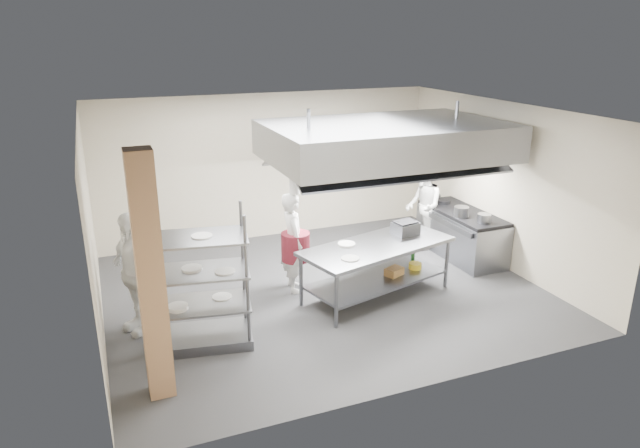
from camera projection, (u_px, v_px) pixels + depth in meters
name	position (u px, v px, depth m)	size (l,w,h in m)	color
floor	(324.00, 291.00, 9.64)	(7.00, 7.00, 0.00)	#2A2A2C
ceiling	(324.00, 112.00, 8.67)	(7.00, 7.00, 0.00)	silver
wall_back	(269.00, 167.00, 11.79)	(7.00, 7.00, 0.00)	#BBAE95
wall_left	(91.00, 233.00, 7.92)	(6.00, 6.00, 0.00)	#BBAE95
wall_right	(501.00, 185.00, 10.39)	(6.00, 6.00, 0.00)	#BBAE95
column	(151.00, 279.00, 6.46)	(0.30, 0.30, 3.00)	tan
exhaust_hood	(386.00, 140.00, 9.67)	(4.00, 2.50, 0.60)	gray
hood_strip_a	(337.00, 163.00, 9.46)	(1.60, 0.12, 0.04)	white
hood_strip_b	(430.00, 155.00, 10.09)	(1.60, 0.12, 0.04)	white
wall_shelf	(351.00, 161.00, 12.28)	(1.50, 0.28, 0.04)	gray
island	(376.00, 270.00, 9.31)	(2.54, 1.06, 0.91)	gray
island_worktop	(377.00, 246.00, 9.17)	(2.54, 1.06, 0.06)	gray
island_undershelf	(376.00, 279.00, 9.36)	(2.34, 0.95, 0.04)	slate
pass_rack	(201.00, 279.00, 7.73)	(1.30, 0.76, 1.95)	slate
cooking_range	(461.00, 235.00, 11.03)	(0.80, 2.00, 0.84)	slate
range_top	(463.00, 213.00, 10.88)	(0.78, 1.96, 0.06)	black
chef_head	(293.00, 242.00, 9.42)	(0.62, 0.41, 1.70)	silver
chef_line	(423.00, 206.00, 11.28)	(0.84, 0.66, 1.73)	white
chef_plating	(134.00, 273.00, 8.09)	(1.07, 0.44, 1.82)	silver
griddle	(405.00, 228.00, 9.60)	(0.41, 0.32, 0.20)	slate
wicker_basket	(394.00, 271.00, 9.44)	(0.30, 0.20, 0.13)	olive
stockpot	(461.00, 212.00, 10.53)	(0.27, 0.27, 0.19)	slate
plate_stack	(202.00, 302.00, 7.84)	(0.28, 0.28, 0.05)	white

